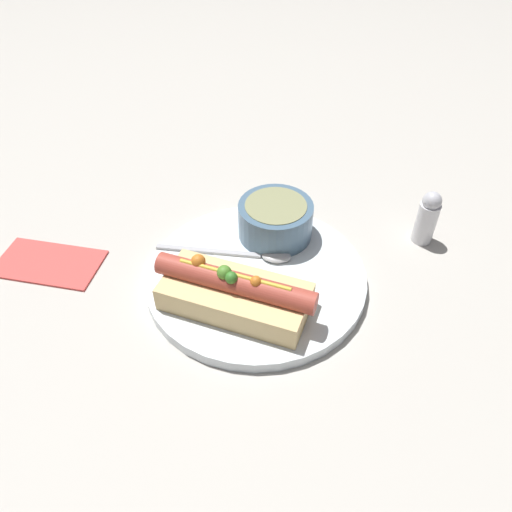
{
  "coord_description": "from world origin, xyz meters",
  "views": [
    {
      "loc": [
        0.31,
        -0.3,
        0.45
      ],
      "look_at": [
        0.0,
        0.0,
        0.04
      ],
      "focal_mm": 35.0,
      "sensor_mm": 36.0,
      "label": 1
    }
  ],
  "objects_px": {
    "spoon": "(254,254)",
    "salt_shaker": "(427,217)",
    "hot_dog": "(235,292)",
    "soup_bowl": "(275,219)"
  },
  "relations": [
    {
      "from": "spoon",
      "to": "salt_shaker",
      "type": "distance_m",
      "value": 0.23
    },
    {
      "from": "soup_bowl",
      "to": "salt_shaker",
      "type": "distance_m",
      "value": 0.2
    },
    {
      "from": "hot_dog",
      "to": "spoon",
      "type": "height_order",
      "value": "hot_dog"
    },
    {
      "from": "hot_dog",
      "to": "salt_shaker",
      "type": "bearing_deg",
      "value": 48.14
    },
    {
      "from": "hot_dog",
      "to": "soup_bowl",
      "type": "relative_size",
      "value": 1.87
    },
    {
      "from": "hot_dog",
      "to": "soup_bowl",
      "type": "height_order",
      "value": "hot_dog"
    },
    {
      "from": "salt_shaker",
      "to": "soup_bowl",
      "type": "bearing_deg",
      "value": -132.74
    },
    {
      "from": "soup_bowl",
      "to": "salt_shaker",
      "type": "height_order",
      "value": "salt_shaker"
    },
    {
      "from": "hot_dog",
      "to": "spoon",
      "type": "xyz_separation_m",
      "value": [
        -0.04,
        0.07,
        -0.02
      ]
    },
    {
      "from": "hot_dog",
      "to": "spoon",
      "type": "bearing_deg",
      "value": 95.73
    }
  ]
}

